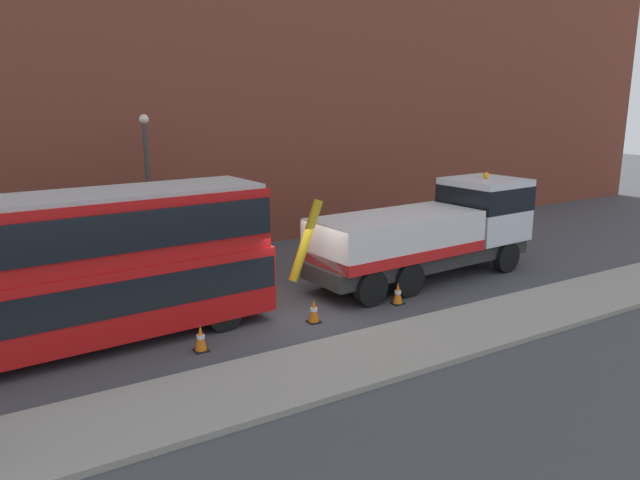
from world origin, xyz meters
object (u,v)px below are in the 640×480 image
(traffic_cone_near_bus, at_px, (201,339))
(street_lamp, at_px, (148,179))
(traffic_cone_near_truck, at_px, (398,294))
(traffic_cone_midway, at_px, (314,311))
(recovery_tow_truck, at_px, (433,230))
(double_decker_bus, at_px, (62,267))

(traffic_cone_near_bus, height_order, street_lamp, street_lamp)
(traffic_cone_near_bus, distance_m, traffic_cone_near_truck, 6.65)
(traffic_cone_near_truck, relative_size, street_lamp, 0.12)
(street_lamp, bearing_deg, traffic_cone_midway, -73.81)
(recovery_tow_truck, xyz_separation_m, street_lamp, (-8.33, 6.42, 1.71))
(traffic_cone_near_truck, bearing_deg, street_lamp, 123.94)
(double_decker_bus, xyz_separation_m, street_lamp, (4.08, 6.44, 1.24))
(recovery_tow_truck, bearing_deg, street_lamp, 138.88)
(traffic_cone_near_bus, relative_size, street_lamp, 0.12)
(traffic_cone_near_bus, bearing_deg, street_lamp, 81.76)
(recovery_tow_truck, xyz_separation_m, traffic_cone_midway, (-5.99, -1.65, -1.42))
(traffic_cone_near_truck, bearing_deg, traffic_cone_midway, 179.73)
(traffic_cone_midway, xyz_separation_m, traffic_cone_near_truck, (3.10, -0.01, 0.00))
(traffic_cone_midway, distance_m, street_lamp, 8.97)
(double_decker_bus, xyz_separation_m, traffic_cone_midway, (6.42, -1.62, -1.89))
(traffic_cone_midway, height_order, traffic_cone_near_truck, same)
(traffic_cone_midway, relative_size, traffic_cone_near_truck, 1.00)
(traffic_cone_near_bus, xyz_separation_m, traffic_cone_near_truck, (6.64, 0.21, 0.00))
(double_decker_bus, distance_m, street_lamp, 7.73)
(recovery_tow_truck, distance_m, traffic_cone_midway, 6.37)
(double_decker_bus, height_order, traffic_cone_midway, double_decker_bus)
(street_lamp, bearing_deg, recovery_tow_truck, -37.61)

